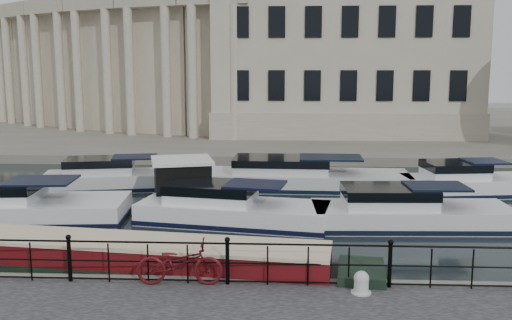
{
  "coord_description": "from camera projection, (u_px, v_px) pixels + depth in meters",
  "views": [
    {
      "loc": [
        1.38,
        -15.75,
        5.93
      ],
      "look_at": [
        0.5,
        2.0,
        3.0
      ],
      "focal_mm": 40.0,
      "sensor_mm": 36.0,
      "label": 1
    }
  ],
  "objects": [
    {
      "name": "railing",
      "position": [
        227.0,
        259.0,
        14.14
      ],
      "size": [
        24.14,
        0.14,
        1.22
      ],
      "color": "black",
      "rests_on": "near_quay"
    },
    {
      "name": "far_bank",
      "position": [
        270.0,
        126.0,
        54.94
      ],
      "size": [
        120.0,
        42.0,
        0.55
      ],
      "primitive_type": "cube",
      "color": "#6B665B",
      "rests_on": "ground_plane"
    },
    {
      "name": "civic_building",
      "position": [
        257.0,
        53.0,
        49.66
      ],
      "size": [
        53.55,
        31.84,
        16.85
      ],
      "color": "#ADA38C",
      "rests_on": "far_bank"
    },
    {
      "name": "mooring_bollard",
      "position": [
        361.0,
        283.0,
        13.64
      ],
      "size": [
        0.49,
        0.49,
        0.55
      ],
      "color": "beige",
      "rests_on": "near_quay"
    },
    {
      "name": "harbour_hut",
      "position": [
        182.0,
        186.0,
        23.93
      ],
      "size": [
        3.96,
        3.56,
        2.21
      ],
      "rotation": [
        0.0,
        0.0,
        0.26
      ],
      "color": "#6B665B",
      "rests_on": "ground_plane"
    },
    {
      "name": "narrowboat",
      "position": [
        119.0,
        267.0,
        15.95
      ],
      "size": [
        14.88,
        3.75,
        1.54
      ],
      "rotation": [
        0.0,
        0.0,
        -0.12
      ],
      "color": "black",
      "rests_on": "ground_plane"
    },
    {
      "name": "cabin_cruisers",
      "position": [
        245.0,
        196.0,
        24.73
      ],
      "size": [
        26.6,
        10.02,
        1.99
      ],
      "color": "white",
      "rests_on": "ground_plane"
    },
    {
      "name": "ground_plane",
      "position": [
        235.0,
        273.0,
        16.56
      ],
      "size": [
        160.0,
        160.0,
        0.0
      ],
      "primitive_type": "plane",
      "color": "black",
      "rests_on": "ground"
    },
    {
      "name": "bicycle",
      "position": [
        180.0,
        263.0,
        14.12
      ],
      "size": [
        2.18,
        0.85,
        1.13
      ],
      "primitive_type": "imported",
      "rotation": [
        0.0,
        0.0,
        1.62
      ],
      "color": "#4F0E13",
      "rests_on": "near_quay"
    }
  ]
}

